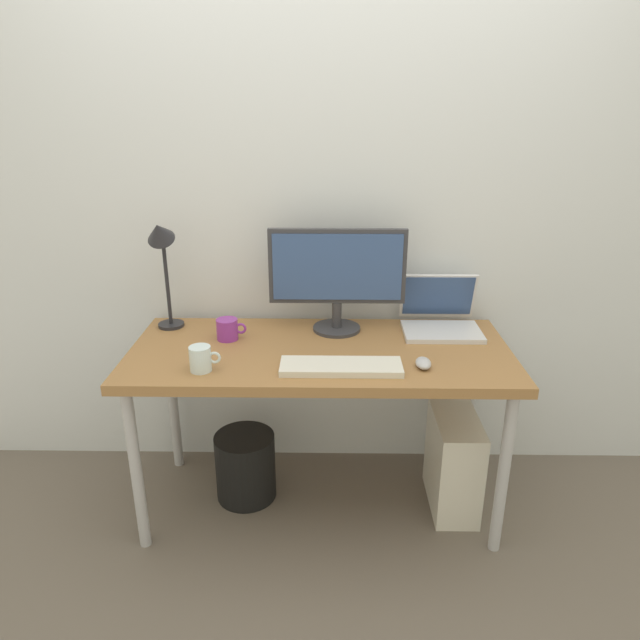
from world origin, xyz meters
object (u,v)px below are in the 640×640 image
at_px(desk_lamp, 161,249).
at_px(computer_tower, 453,462).
at_px(mouse, 423,363).
at_px(coffee_mug, 228,329).
at_px(wastebasket, 246,466).
at_px(keyboard, 341,367).
at_px(monitor, 337,273).
at_px(desk, 320,363).
at_px(glass_cup, 201,359).
at_px(laptop, 440,316).

relative_size(desk_lamp, computer_tower, 1.15).
relative_size(desk_lamp, mouse, 5.39).
height_order(mouse, computer_tower, mouse).
distance_m(coffee_mug, wastebasket, 0.63).
distance_m(desk_lamp, coffee_mug, 0.42).
bearing_deg(coffee_mug, computer_tower, -5.32).
bearing_deg(keyboard, mouse, 4.58).
xyz_separation_m(monitor, mouse, (0.31, -0.36, -0.23)).
height_order(monitor, keyboard, monitor).
relative_size(monitor, computer_tower, 1.33).
bearing_deg(desk, keyboard, -67.29).
height_order(coffee_mug, glass_cup, glass_cup).
relative_size(desk, monitor, 2.66).
bearing_deg(mouse, keyboard, -175.42).
height_order(desk_lamp, glass_cup, desk_lamp).
distance_m(desk_lamp, computer_tower, 1.50).
bearing_deg(glass_cup, mouse, 2.69).
distance_m(monitor, mouse, 0.53).
height_order(monitor, wastebasket, monitor).
bearing_deg(desk, monitor, 71.05).
bearing_deg(laptop, coffee_mug, -171.87).
bearing_deg(keyboard, desk_lamp, 151.97).
height_order(keyboard, wastebasket, keyboard).
relative_size(computer_tower, wastebasket, 1.40).
relative_size(desk_lamp, keyboard, 1.10).
height_order(keyboard, coffee_mug, coffee_mug).
height_order(mouse, glass_cup, glass_cup).
height_order(glass_cup, computer_tower, glass_cup).
bearing_deg(desk, coffee_mug, 166.59).
xyz_separation_m(monitor, coffee_mug, (-0.44, -0.11, -0.21)).
distance_m(desk, monitor, 0.38).
relative_size(monitor, mouse, 6.23).
relative_size(monitor, keyboard, 1.27).
bearing_deg(laptop, mouse, -108.40).
distance_m(keyboard, mouse, 0.30).
xyz_separation_m(desk, keyboard, (0.08, -0.19, 0.08)).
relative_size(laptop, wastebasket, 1.07).
bearing_deg(mouse, glass_cup, -177.31).
bearing_deg(desk_lamp, coffee_mug, -21.77).
height_order(desk, computer_tower, desk).
relative_size(desk_lamp, wastebasket, 1.62).
bearing_deg(coffee_mug, wastebasket, -43.48).
distance_m(laptop, glass_cup, 1.02).
relative_size(laptop, coffee_mug, 2.62).
bearing_deg(glass_cup, monitor, 39.06).
distance_m(computer_tower, wastebasket, 0.89).
distance_m(keyboard, coffee_mug, 0.53).
relative_size(desk, coffee_mug, 12.22).
bearing_deg(glass_cup, desk, 25.52).
height_order(desk, glass_cup, glass_cup).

